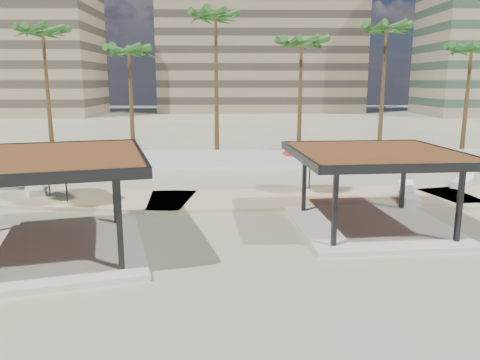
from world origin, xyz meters
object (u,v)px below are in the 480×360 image
object	(u,v)px
umbrella_a	(46,151)
umbrella_c	(310,147)
lounger_a	(34,189)
pavilion_central	(374,182)
lounger_b	(409,197)
pavilion_west	(40,196)
lounger_d	(463,182)

from	to	relation	value
umbrella_a	umbrella_c	distance (m)	12.95
umbrella_a	lounger_a	bearing A→B (deg)	135.80
pavilion_central	lounger_a	xyz separation A→B (m)	(-15.65, 5.74, -1.51)
lounger_b	pavilion_west	bearing A→B (deg)	123.18
lounger_b	lounger_d	world-z (taller)	lounger_d
pavilion_west	lounger_b	bearing A→B (deg)	7.59
pavilion_central	umbrella_c	size ratio (longest dim) A/B	1.79
umbrella_c	pavilion_central	bearing A→B (deg)	-75.28
pavilion_central	umbrella_a	world-z (taller)	pavilion_central
umbrella_a	lounger_a	size ratio (longest dim) A/B	1.55
pavilion_west	lounger_d	size ratio (longest dim) A/B	3.81
pavilion_west	lounger_d	xyz separation A→B (m)	(19.09, 9.46, -1.67)
umbrella_c	lounger_a	xyz separation A→B (m)	(-14.12, -0.07, -2.09)
umbrella_a	lounger_d	bearing A→B (deg)	6.14
pavilion_central	lounger_a	distance (m)	16.74
umbrella_a	lounger_a	xyz separation A→B (m)	(-1.23, 1.19, -2.14)
pavilion_central	pavilion_west	world-z (taller)	pavilion_west
lounger_d	pavilion_west	bearing A→B (deg)	157.05
lounger_a	lounger_b	xyz separation A→B (m)	(18.50, -2.18, -0.00)
umbrella_a	lounger_d	world-z (taller)	umbrella_a
umbrella_a	lounger_b	xyz separation A→B (m)	(17.27, -0.99, -2.15)
lounger_b	umbrella_c	bearing A→B (deg)	73.38
umbrella_a	lounger_b	distance (m)	17.43
umbrella_c	lounger_d	size ratio (longest dim) A/B	1.72
lounger_a	lounger_b	bearing A→B (deg)	-125.28
pavilion_west	lounger_b	distance (m)	16.14
pavilion_west	lounger_d	bearing A→B (deg)	11.41
pavilion_west	umbrella_c	distance (m)	13.42
umbrella_c	lounger_b	distance (m)	5.35
lounger_a	pavilion_west	bearing A→B (deg)	175.20
pavilion_central	lounger_d	size ratio (longest dim) A/B	3.07
pavilion_central	lounger_d	bearing A→B (deg)	39.66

